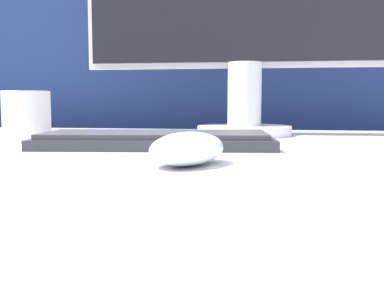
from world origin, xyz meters
name	(u,v)px	position (x,y,z in m)	size (l,w,h in m)	color
partition_panel	(217,178)	(0.00, 0.69, 0.63)	(5.00, 0.03, 1.26)	navy
computer_mouse_near	(188,149)	(0.03, -0.09, 0.80)	(0.11, 0.13, 0.04)	white
keyboard	(156,140)	(-0.05, 0.10, 0.79)	(0.38, 0.18, 0.02)	#28282D
monitor	(246,0)	(0.08, 0.37, 1.06)	(0.68, 0.20, 0.49)	silver
mug	(27,116)	(-0.31, 0.18, 0.83)	(0.09, 0.09, 0.09)	white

